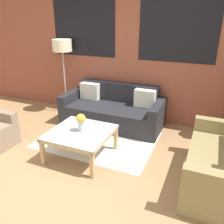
{
  "coord_description": "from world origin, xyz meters",
  "views": [
    {
      "loc": [
        1.63,
        -2.11,
        2.06
      ],
      "look_at": [
        0.18,
        1.27,
        0.55
      ],
      "focal_mm": 38.0,
      "sensor_mm": 36.0,
      "label": 1
    }
  ],
  "objects_px": {
    "flower_vase": "(81,121)",
    "floor_lamp": "(62,49)",
    "coffee_table": "(81,135)",
    "couch_dark": "(113,111)"
  },
  "relations": [
    {
      "from": "coffee_table",
      "to": "floor_lamp",
      "type": "xyz_separation_m",
      "value": [
        -1.24,
        1.48,
        1.03
      ]
    },
    {
      "from": "coffee_table",
      "to": "flower_vase",
      "type": "height_order",
      "value": "flower_vase"
    },
    {
      "from": "coffee_table",
      "to": "flower_vase",
      "type": "bearing_deg",
      "value": 59.67
    },
    {
      "from": "floor_lamp",
      "to": "flower_vase",
      "type": "distance_m",
      "value": 2.08
    },
    {
      "from": "couch_dark",
      "to": "floor_lamp",
      "type": "bearing_deg",
      "value": 172.68
    },
    {
      "from": "flower_vase",
      "to": "floor_lamp",
      "type": "bearing_deg",
      "value": 130.62
    },
    {
      "from": "flower_vase",
      "to": "couch_dark",
      "type": "bearing_deg",
      "value": 91.42
    },
    {
      "from": "couch_dark",
      "to": "flower_vase",
      "type": "height_order",
      "value": "couch_dark"
    },
    {
      "from": "couch_dark",
      "to": "floor_lamp",
      "type": "distance_m",
      "value": 1.66
    },
    {
      "from": "coffee_table",
      "to": "floor_lamp",
      "type": "bearing_deg",
      "value": 130.05
    }
  ]
}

